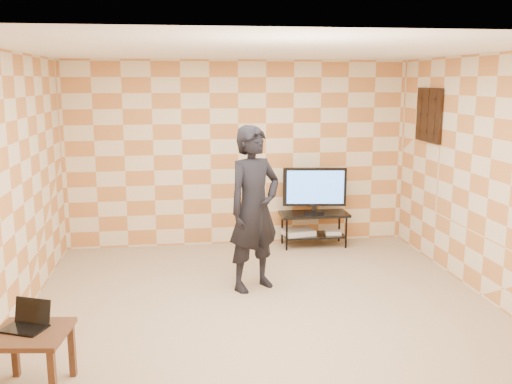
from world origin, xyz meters
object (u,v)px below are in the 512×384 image
tv_stand (314,222)px  person (254,209)px  side_table (31,342)px  tv (315,188)px

tv_stand → person: bearing=-124.4°
side_table → person: bearing=45.1°
tv → tv_stand: bearing=97.8°
tv → person: size_ratio=0.48×
tv_stand → tv: 0.51m
tv → side_table: 4.81m
tv → side_table: tv is taller
tv → side_table: size_ratio=1.47×
tv_stand → person: person is taller
tv → person: (-1.10, -1.61, 0.09)m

